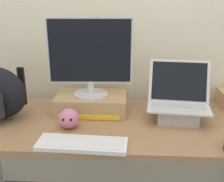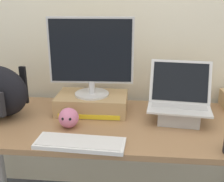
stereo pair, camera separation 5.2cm
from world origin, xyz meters
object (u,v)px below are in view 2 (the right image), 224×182
object	(u,v)px
desktop_monitor	(91,57)
plush_toy	(69,118)
external_keyboard	(80,143)
toner_box_yellow	(92,103)
open_laptop	(179,108)

from	to	relation	value
desktop_monitor	plush_toy	size ratio (longest dim) A/B	4.52
external_keyboard	plush_toy	bearing A→B (deg)	120.74
toner_box_yellow	open_laptop	bearing A→B (deg)	-8.99
open_laptop	plush_toy	bearing A→B (deg)	-159.78
open_laptop	external_keyboard	bearing A→B (deg)	-139.90
open_laptop	plush_toy	world-z (taller)	open_laptop
desktop_monitor	open_laptop	distance (m)	0.58
external_keyboard	plush_toy	size ratio (longest dim) A/B	3.98
toner_box_yellow	external_keyboard	size ratio (longest dim) A/B	0.97
desktop_monitor	external_keyboard	world-z (taller)	desktop_monitor
toner_box_yellow	plush_toy	world-z (taller)	plush_toy
toner_box_yellow	desktop_monitor	xyz separation A→B (m)	(0.00, -0.00, 0.29)
desktop_monitor	open_laptop	world-z (taller)	desktop_monitor
external_keyboard	plush_toy	xyz separation A→B (m)	(-0.10, 0.18, 0.04)
desktop_monitor	external_keyboard	distance (m)	0.53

